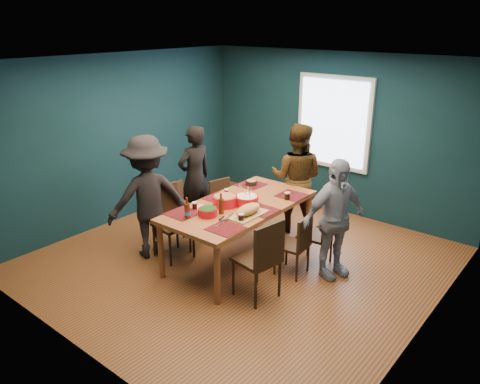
# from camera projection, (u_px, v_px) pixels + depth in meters

# --- Properties ---
(room) EXTENTS (5.01, 5.01, 2.71)m
(room) POSITION_uv_depth(u_px,v_px,m) (253.00, 162.00, 6.28)
(room) COLOR #99592C
(room) RESTS_ON ground
(dining_table) EXTENTS (1.12, 2.21, 0.83)m
(dining_table) POSITION_uv_depth(u_px,v_px,m) (240.00, 210.00, 6.31)
(dining_table) COLOR #9E552F
(dining_table) RESTS_ON floor
(chair_left_far) EXTENTS (0.46, 0.46, 0.84)m
(chair_left_far) POSITION_uv_depth(u_px,v_px,m) (223.00, 202.00, 7.29)
(chair_left_far) COLOR #321E10
(chair_left_far) RESTS_ON floor
(chair_left_mid) EXTENTS (0.50, 0.50, 0.94)m
(chair_left_mid) POSITION_uv_depth(u_px,v_px,m) (181.00, 210.00, 6.86)
(chair_left_mid) COLOR #321E10
(chair_left_mid) RESTS_ON floor
(chair_left_near) EXTENTS (0.52, 0.52, 1.02)m
(chair_left_near) POSITION_uv_depth(u_px,v_px,m) (169.00, 216.00, 6.52)
(chair_left_near) COLOR #321E10
(chair_left_near) RESTS_ON floor
(chair_right_far) EXTENTS (0.45, 0.45, 0.90)m
(chair_right_far) POSITION_uv_depth(u_px,v_px,m) (322.00, 231.00, 6.23)
(chair_right_far) COLOR #321E10
(chair_right_far) RESTS_ON floor
(chair_right_mid) EXTENTS (0.41, 0.41, 0.84)m
(chair_right_mid) POSITION_uv_depth(u_px,v_px,m) (298.00, 241.00, 6.02)
(chair_right_mid) COLOR #321E10
(chair_right_mid) RESTS_ON floor
(chair_right_near) EXTENTS (0.53, 0.53, 1.02)m
(chair_right_near) POSITION_uv_depth(u_px,v_px,m) (262.00, 255.00, 5.45)
(chair_right_near) COLOR #321E10
(chair_right_near) RESTS_ON floor
(person_far_left) EXTENTS (0.49, 0.66, 1.66)m
(person_far_left) POSITION_uv_depth(u_px,v_px,m) (195.00, 177.00, 7.37)
(person_far_left) COLOR black
(person_far_left) RESTS_ON floor
(person_back) EXTENTS (1.01, 0.89, 1.72)m
(person_back) POSITION_uv_depth(u_px,v_px,m) (297.00, 178.00, 7.24)
(person_back) COLOR black
(person_back) RESTS_ON floor
(person_right) EXTENTS (0.72, 1.01, 1.59)m
(person_right) POSITION_uv_depth(u_px,v_px,m) (334.00, 219.00, 5.92)
(person_right) COLOR white
(person_right) RESTS_ON floor
(person_near_left) EXTENTS (1.04, 1.29, 1.74)m
(person_near_left) POSITION_uv_depth(u_px,v_px,m) (148.00, 197.00, 6.43)
(person_near_left) COLOR black
(person_near_left) RESTS_ON floor
(bowl_salad) EXTENTS (0.33, 0.33, 0.14)m
(bowl_salad) POSITION_uv_depth(u_px,v_px,m) (225.00, 200.00, 6.22)
(bowl_salad) COLOR red
(bowl_salad) RESTS_ON dining_table
(bowl_dumpling) EXTENTS (0.31, 0.31, 0.29)m
(bowl_dumpling) POSITION_uv_depth(u_px,v_px,m) (247.00, 200.00, 6.24)
(bowl_dumpling) COLOR red
(bowl_dumpling) RESTS_ON dining_table
(bowl_herbs) EXTENTS (0.24, 0.24, 0.11)m
(bowl_herbs) POSITION_uv_depth(u_px,v_px,m) (208.00, 212.00, 5.90)
(bowl_herbs) COLOR red
(bowl_herbs) RESTS_ON dining_table
(cutting_board) EXTENTS (0.32, 0.67, 0.15)m
(cutting_board) POSITION_uv_depth(u_px,v_px,m) (248.00, 211.00, 5.90)
(cutting_board) COLOR tan
(cutting_board) RESTS_ON dining_table
(small_bowl) EXTENTS (0.17, 0.17, 0.07)m
(small_bowl) POSITION_uv_depth(u_px,v_px,m) (251.00, 183.00, 7.00)
(small_bowl) COLOR black
(small_bowl) RESTS_ON dining_table
(beer_bottle_a) EXTENTS (0.08, 0.08, 0.28)m
(beer_bottle_a) POSITION_uv_depth(u_px,v_px,m) (187.00, 211.00, 5.81)
(beer_bottle_a) COLOR #461B0C
(beer_bottle_a) RESTS_ON dining_table
(beer_bottle_b) EXTENTS (0.07, 0.07, 0.27)m
(beer_bottle_b) POSITION_uv_depth(u_px,v_px,m) (221.00, 206.00, 5.95)
(beer_bottle_b) COLOR #461B0C
(beer_bottle_b) RESTS_ON dining_table
(cola_glass_a) EXTENTS (0.07, 0.07, 0.10)m
(cola_glass_a) POSITION_uv_depth(u_px,v_px,m) (195.00, 205.00, 6.11)
(cola_glass_a) COLOR black
(cola_glass_a) RESTS_ON dining_table
(cola_glass_b) EXTENTS (0.08, 0.08, 0.11)m
(cola_glass_b) POSITION_uv_depth(u_px,v_px,m) (241.00, 217.00, 5.73)
(cola_glass_b) COLOR black
(cola_glass_b) RESTS_ON dining_table
(cola_glass_c) EXTENTS (0.08, 0.08, 0.11)m
(cola_glass_c) POSITION_uv_depth(u_px,v_px,m) (287.00, 196.00, 6.43)
(cola_glass_c) COLOR black
(cola_glass_c) RESTS_ON dining_table
(cola_glass_d) EXTENTS (0.06, 0.06, 0.09)m
(cola_glass_d) POSITION_uv_depth(u_px,v_px,m) (226.00, 192.00, 6.60)
(cola_glass_d) COLOR black
(cola_glass_d) RESTS_ON dining_table
(napkin_a) EXTENTS (0.20, 0.20, 0.00)m
(napkin_a) POSITION_uv_depth(u_px,v_px,m) (264.00, 209.00, 6.12)
(napkin_a) COLOR #FF846B
(napkin_a) RESTS_ON dining_table
(napkin_b) EXTENTS (0.17, 0.17, 0.00)m
(napkin_b) POSITION_uv_depth(u_px,v_px,m) (199.00, 206.00, 6.21)
(napkin_b) COLOR #FF846B
(napkin_b) RESTS_ON dining_table
(napkin_c) EXTENTS (0.18, 0.18, 0.00)m
(napkin_c) POSITION_uv_depth(u_px,v_px,m) (225.00, 229.00, 5.53)
(napkin_c) COLOR #FF846B
(napkin_c) RESTS_ON dining_table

